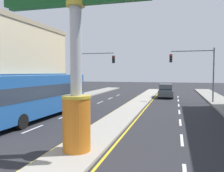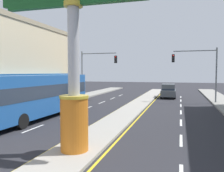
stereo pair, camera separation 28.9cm
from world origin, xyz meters
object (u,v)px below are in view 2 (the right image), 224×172
at_px(district_sign, 74,55).
at_px(traffic_light_left_side, 95,66).
at_px(traffic_light_right_side, 199,65).
at_px(bus_near_right_lane, 40,93).
at_px(suv_near_left_lane, 168,91).

bearing_deg(district_sign, traffic_light_left_side, 108.18).
relative_size(traffic_light_left_side, traffic_light_right_side, 1.00).
xyz_separation_m(traffic_light_right_side, bus_near_right_lane, (-12.36, -12.36, -2.38)).
height_order(district_sign, traffic_light_left_side, district_sign).
distance_m(district_sign, suv_near_left_lane, 24.00).
relative_size(district_sign, suv_near_left_lane, 1.68).
height_order(district_sign, suv_near_left_lane, district_sign).
distance_m(traffic_light_right_side, bus_near_right_lane, 17.64).
xyz_separation_m(district_sign, suv_near_left_lane, (2.74, 23.62, -3.20)).
height_order(district_sign, bus_near_right_lane, district_sign).
bearing_deg(district_sign, traffic_light_right_side, 71.53).
bearing_deg(traffic_light_right_side, traffic_light_left_side, 178.54).
bearing_deg(traffic_light_left_side, bus_near_right_lane, -88.71).
xyz_separation_m(traffic_light_left_side, traffic_light_right_side, (12.64, -0.32, 0.00)).
bearing_deg(district_sign, bus_near_right_lane, 132.59).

